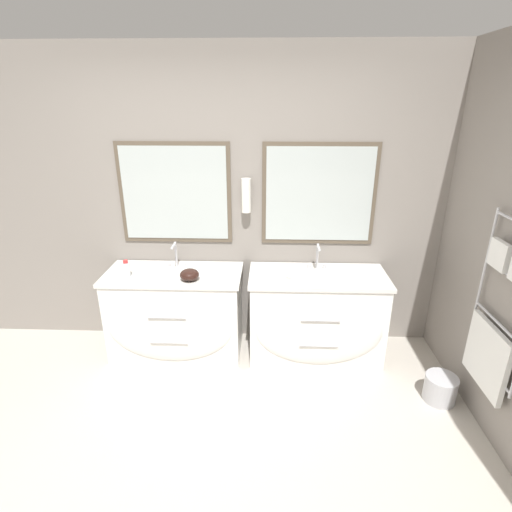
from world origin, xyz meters
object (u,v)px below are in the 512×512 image
vanity_left (176,313)px  vanity_right (316,316)px  toiletry_bottle (126,269)px  amenity_bowl (189,275)px  waste_bin (440,388)px

vanity_left → vanity_right: same height
toiletry_bottle → amenity_bowl: 0.55m
vanity_right → waste_bin: (0.91, -0.56, -0.29)m
vanity_left → waste_bin: size_ratio=4.85×
amenity_bowl → toiletry_bottle: bearing=174.2°
vanity_left → waste_bin: 2.24m
toiletry_bottle → vanity_left: bearing=8.4°
vanity_right → waste_bin: bearing=-31.6°
waste_bin → toiletry_bottle: bearing=168.7°
toiletry_bottle → waste_bin: (2.52, -0.50, -0.73)m
vanity_left → waste_bin: vanity_left is taller
waste_bin → amenity_bowl: bearing=167.3°
vanity_right → amenity_bowl: size_ratio=7.39×
vanity_right → toiletry_bottle: size_ratio=8.07×
vanity_right → amenity_bowl: bearing=-174.2°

